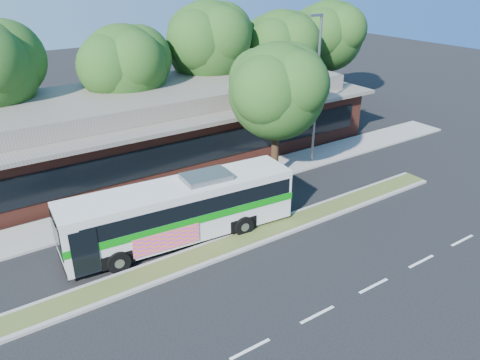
% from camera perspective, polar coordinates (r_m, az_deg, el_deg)
% --- Properties ---
extents(ground, '(120.00, 120.00, 0.00)m').
position_cam_1_polar(ground, '(21.02, 0.06, -8.68)').
color(ground, black).
rests_on(ground, ground).
extents(median_strip, '(26.00, 1.10, 0.15)m').
position_cam_1_polar(median_strip, '(21.40, -0.85, -7.78)').
color(median_strip, '#4C5725').
rests_on(median_strip, ground).
extents(sidewalk, '(44.00, 2.60, 0.12)m').
position_cam_1_polar(sidewalk, '(25.83, -7.92, -1.97)').
color(sidewalk, gray).
rests_on(sidewalk, ground).
extents(plaza_building, '(33.20, 11.20, 4.45)m').
position_cam_1_polar(plaza_building, '(30.70, -13.73, 6.14)').
color(plaza_building, '#58251B').
rests_on(plaza_building, ground).
extents(lamp_post, '(0.93, 0.18, 9.07)m').
position_cam_1_polar(lamp_post, '(29.01, 9.28, 11.16)').
color(lamp_post, slate).
rests_on(lamp_post, ground).
extents(tree_bg_c, '(6.24, 5.60, 8.26)m').
position_cam_1_polar(tree_bg_c, '(32.27, -13.42, 13.45)').
color(tree_bg_c, black).
rests_on(tree_bg_c, ground).
extents(tree_bg_d, '(6.91, 6.20, 9.37)m').
position_cam_1_polar(tree_bg_d, '(36.07, -3.34, 16.53)').
color(tree_bg_d, black).
rests_on(tree_bg_d, ground).
extents(tree_bg_e, '(6.47, 5.80, 8.50)m').
position_cam_1_polar(tree_bg_e, '(38.75, 5.39, 16.04)').
color(tree_bg_e, black).
rests_on(tree_bg_e, ground).
extents(tree_bg_f, '(6.69, 6.00, 8.92)m').
position_cam_1_polar(tree_bg_f, '(43.43, 11.00, 17.08)').
color(tree_bg_f, black).
rests_on(tree_bg_f, ground).
extents(transit_bus, '(10.82, 3.16, 3.00)m').
position_cam_1_polar(transit_bus, '(21.27, -7.16, -3.24)').
color(transit_bus, silver).
rests_on(transit_bus, ground).
extents(sidewalk_tree, '(5.96, 5.34, 7.92)m').
position_cam_1_polar(sidewalk_tree, '(26.44, 5.03, 11.11)').
color(sidewalk_tree, black).
rests_on(sidewalk_tree, ground).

